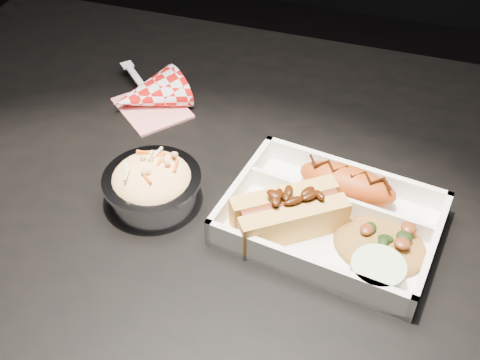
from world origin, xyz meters
name	(u,v)px	position (x,y,z in m)	size (l,w,h in m)	color
dining_table	(241,226)	(0.00, 0.00, 0.66)	(1.20, 0.80, 0.75)	black
food_tray	(331,222)	(0.13, -0.05, 0.76)	(0.27, 0.21, 0.04)	white
fried_pastry	(347,183)	(0.14, 0.01, 0.78)	(0.13, 0.05, 0.04)	#B84612
hotdog	(289,211)	(0.08, -0.07, 0.78)	(0.14, 0.13, 0.06)	#E5AB4E
fried_rice_mound	(381,239)	(0.19, -0.07, 0.77)	(0.11, 0.09, 0.03)	#A36D2F
cupcake_liner	(377,273)	(0.20, -0.12, 0.77)	(0.06, 0.06, 0.03)	beige
foil_coleslaw_cup	(152,184)	(-0.09, -0.07, 0.78)	(0.12, 0.12, 0.07)	silver
napkin_fork	(148,95)	(-0.19, 0.12, 0.77)	(0.16, 0.15, 0.10)	red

